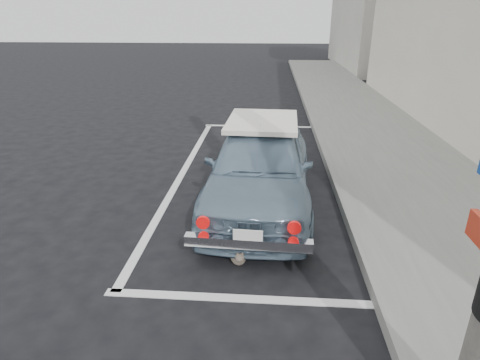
# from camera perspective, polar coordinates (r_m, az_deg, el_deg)

# --- Properties ---
(ground) EXTENTS (80.00, 80.00, 0.00)m
(ground) POSITION_cam_1_polar(r_m,az_deg,el_deg) (4.81, -4.89, -12.49)
(ground) COLOR black
(ground) RESTS_ON ground
(sidewalk) EXTENTS (2.80, 40.00, 0.15)m
(sidewalk) POSITION_cam_1_polar(r_m,az_deg,el_deg) (6.93, 25.10, -2.46)
(sidewalk) COLOR slate
(sidewalk) RESTS_ON ground
(pline_rear) EXTENTS (3.00, 0.12, 0.01)m
(pline_rear) POSITION_cam_1_polar(r_m,az_deg,el_deg) (4.36, 0.86, -16.53)
(pline_rear) COLOR silver
(pline_rear) RESTS_ON ground
(pline_front) EXTENTS (3.00, 0.12, 0.01)m
(pline_front) POSITION_cam_1_polar(r_m,az_deg,el_deg) (10.74, 3.10, 7.64)
(pline_front) COLOR silver
(pline_front) RESTS_ON ground
(pline_side) EXTENTS (0.12, 7.00, 0.01)m
(pline_side) POSITION_cam_1_polar(r_m,az_deg,el_deg) (7.58, -8.17, 1.00)
(pline_side) COLOR silver
(pline_side) RESTS_ON ground
(retro_coupe) EXTENTS (1.68, 3.85, 1.29)m
(retro_coupe) POSITION_cam_1_polar(r_m,az_deg,el_deg) (6.09, 2.87, 2.30)
(retro_coupe) COLOR slate
(retro_coupe) RESTS_ON ground
(cat) EXTENTS (0.25, 0.42, 0.23)m
(cat) POSITION_cam_1_polar(r_m,az_deg,el_deg) (4.83, -0.24, -10.72)
(cat) COLOR #7A695D
(cat) RESTS_ON ground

